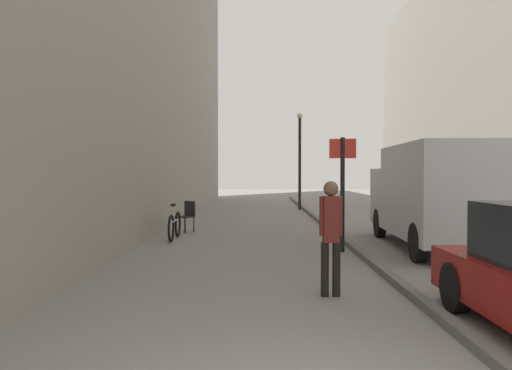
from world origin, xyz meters
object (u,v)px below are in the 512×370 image
Objects in this scene: lamp_post at (300,154)px; bicycle_leaning at (175,226)px; delivery_van at (435,193)px; pedestrian_main_foreground at (331,230)px; cafe_chair_near_window at (187,214)px; street_sign_post at (343,184)px.

lamp_post is 2.69× the size of bicycle_leaning.
delivery_van is at bearing -79.95° from lamp_post.
pedestrian_main_foreground is 5.55m from delivery_van.
bicycle_leaning is (-4.27, -10.92, -2.34)m from lamp_post.
pedestrian_main_foreground reaches higher than cafe_chair_near_window.
pedestrian_main_foreground reaches higher than bicycle_leaning.
delivery_van is 1.16× the size of lamp_post.
delivery_van reaches higher than cafe_chair_near_window.
street_sign_post reaches higher than cafe_chair_near_window.
bicycle_leaning is 1.72m from cafe_chair_near_window.
lamp_post reaches higher than delivery_van.
bicycle_leaning is at bearing -63.16° from pedestrian_main_foreground.
lamp_post is at bearing 102.53° from delivery_van.
cafe_chair_near_window is (-4.18, -9.21, -2.18)m from lamp_post.
lamp_post is 5.06× the size of cafe_chair_near_window.
cafe_chair_near_window is at bearing -114.44° from lamp_post.
cafe_chair_near_window is at bearing 87.01° from bicycle_leaning.
street_sign_post is 0.55× the size of lamp_post.
pedestrian_main_foreground is at bearing 150.83° from cafe_chair_near_window.
pedestrian_main_foreground is 4.14m from street_sign_post.
pedestrian_main_foreground is 0.64× the size of street_sign_post.
street_sign_post reaches higher than pedestrian_main_foreground.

